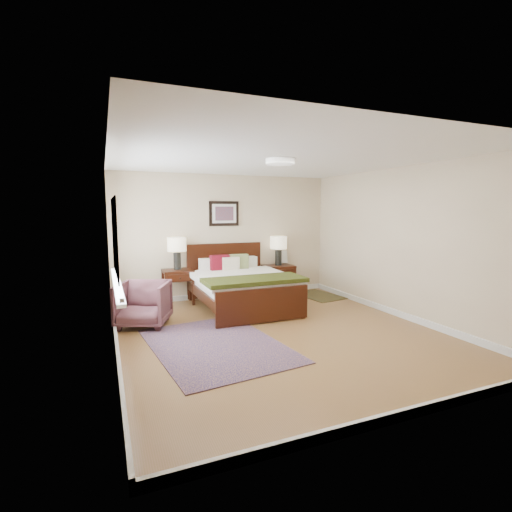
# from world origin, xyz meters

# --- Properties ---
(floor) EXTENTS (5.00, 5.00, 0.00)m
(floor) POSITION_xyz_m (0.00, 0.00, 0.00)
(floor) COLOR brown
(floor) RESTS_ON ground
(back_wall) EXTENTS (4.50, 0.04, 2.50)m
(back_wall) POSITION_xyz_m (0.00, 2.50, 1.25)
(back_wall) COLOR beige
(back_wall) RESTS_ON ground
(front_wall) EXTENTS (4.50, 0.04, 2.50)m
(front_wall) POSITION_xyz_m (0.00, -2.50, 1.25)
(front_wall) COLOR beige
(front_wall) RESTS_ON ground
(left_wall) EXTENTS (0.04, 5.00, 2.50)m
(left_wall) POSITION_xyz_m (-2.25, 0.00, 1.25)
(left_wall) COLOR beige
(left_wall) RESTS_ON ground
(right_wall) EXTENTS (0.04, 5.00, 2.50)m
(right_wall) POSITION_xyz_m (2.25, 0.00, 1.25)
(right_wall) COLOR beige
(right_wall) RESTS_ON ground
(ceiling) EXTENTS (4.50, 5.00, 0.02)m
(ceiling) POSITION_xyz_m (0.00, 0.00, 2.50)
(ceiling) COLOR white
(ceiling) RESTS_ON back_wall
(window) EXTENTS (0.11, 2.72, 1.32)m
(window) POSITION_xyz_m (-2.20, 0.70, 1.38)
(window) COLOR silver
(window) RESTS_ON left_wall
(door) EXTENTS (0.06, 1.00, 2.18)m
(door) POSITION_xyz_m (-2.23, -1.75, 1.07)
(door) COLOR silver
(door) RESTS_ON ground
(ceil_fixture) EXTENTS (0.44, 0.44, 0.08)m
(ceil_fixture) POSITION_xyz_m (0.00, 0.00, 2.47)
(ceil_fixture) COLOR white
(ceil_fixture) RESTS_ON ceiling
(bed) EXTENTS (1.69, 2.04, 1.10)m
(bed) POSITION_xyz_m (-0.04, 1.50, 0.51)
(bed) COLOR #351408
(bed) RESTS_ON ground
(wall_art) EXTENTS (0.62, 0.05, 0.50)m
(wall_art) POSITION_xyz_m (-0.04, 2.47, 1.72)
(wall_art) COLOR black
(wall_art) RESTS_ON back_wall
(nightstand_left) EXTENTS (0.56, 0.50, 0.66)m
(nightstand_left) POSITION_xyz_m (-1.05, 2.25, 0.54)
(nightstand_left) COLOR #351408
(nightstand_left) RESTS_ON ground
(nightstand_right) EXTENTS (0.63, 0.47, 0.62)m
(nightstand_right) POSITION_xyz_m (1.09, 2.26, 0.38)
(nightstand_right) COLOR #351408
(nightstand_right) RESTS_ON ground
(lamp_left) EXTENTS (0.35, 0.35, 0.61)m
(lamp_left) POSITION_xyz_m (-1.05, 2.27, 1.10)
(lamp_left) COLOR black
(lamp_left) RESTS_ON nightstand_left
(lamp_right) EXTENTS (0.35, 0.35, 0.61)m
(lamp_right) POSITION_xyz_m (1.09, 2.27, 1.06)
(lamp_right) COLOR black
(lamp_right) RESTS_ON nightstand_right
(armchair) EXTENTS (0.98, 0.99, 0.69)m
(armchair) POSITION_xyz_m (-1.80, 1.09, 0.35)
(armchair) COLOR brown
(armchair) RESTS_ON ground
(rug_persian) EXTENTS (1.83, 2.40, 0.01)m
(rug_persian) POSITION_xyz_m (-1.01, -0.16, 0.01)
(rug_persian) COLOR #0C0E40
(rug_persian) RESTS_ON ground
(rug_navy) EXTENTS (0.87, 1.16, 0.01)m
(rug_navy) POSITION_xyz_m (1.80, 1.80, 0.01)
(rug_navy) COLOR black
(rug_navy) RESTS_ON ground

